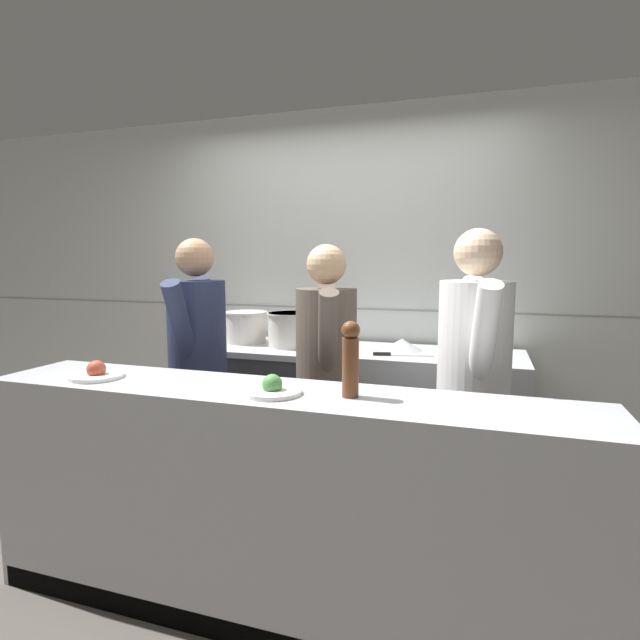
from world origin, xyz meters
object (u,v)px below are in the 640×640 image
(chef_head_cook, at_px, (198,365))
(chef_sous, at_px, (326,377))
(oven_range, at_px, (269,406))
(plated_dish_main, at_px, (97,374))
(chef_line, at_px, (473,386))
(plated_dish_appetiser, at_px, (272,389))
(pepper_mill, at_px, (351,357))
(mixing_bowl_steel, at_px, (402,344))
(chefs_knife, at_px, (398,355))
(sauce_pot, at_px, (291,329))
(stock_pot, at_px, (246,326))

(chef_head_cook, bearing_deg, chef_sous, -5.94)
(oven_range, distance_m, plated_dish_main, 1.55)
(chef_line, bearing_deg, plated_dish_main, -169.18)
(plated_dish_appetiser, bearing_deg, chef_line, 40.22)
(pepper_mill, relative_size, chef_sous, 0.19)
(mixing_bowl_steel, bearing_deg, chef_sous, -110.89)
(mixing_bowl_steel, bearing_deg, plated_dish_main, -127.66)
(chefs_knife, relative_size, chef_sous, 0.23)
(sauce_pot, bearing_deg, oven_range, 172.13)
(oven_range, xyz_separation_m, plated_dish_main, (-0.20, -1.44, 0.54))
(stock_pot, height_order, pepper_mill, pepper_mill)
(chef_line, bearing_deg, chef_head_cook, 167.11)
(sauce_pot, relative_size, plated_dish_appetiser, 1.44)
(plated_dish_appetiser, distance_m, chef_sous, 0.74)
(stock_pot, xyz_separation_m, chef_sous, (0.85, -0.74, -0.15))
(plated_dish_main, height_order, pepper_mill, pepper_mill)
(mixing_bowl_steel, relative_size, plated_dish_main, 1.13)
(pepper_mill, distance_m, chef_line, 0.76)
(oven_range, height_order, plated_dish_appetiser, plated_dish_appetiser)
(stock_pot, xyz_separation_m, sauce_pot, (0.38, -0.06, 0.01))
(stock_pot, xyz_separation_m, chefs_knife, (1.14, -0.18, -0.11))
(chefs_knife, xyz_separation_m, pepper_mill, (0.02, -1.23, 0.22))
(sauce_pot, relative_size, chef_sous, 0.21)
(chef_line, bearing_deg, stock_pot, 141.86)
(mixing_bowl_steel, distance_m, plated_dish_main, 1.88)
(oven_range, xyz_separation_m, pepper_mill, (0.96, -1.38, 0.68))
(pepper_mill, bearing_deg, chef_line, 52.36)
(oven_range, xyz_separation_m, chefs_knife, (0.95, -0.15, 0.47))
(sauce_pot, relative_size, pepper_mill, 1.13)
(chefs_knife, xyz_separation_m, plated_dish_main, (-1.15, -1.29, 0.08))
(stock_pot, bearing_deg, oven_range, -9.57)
(stock_pot, xyz_separation_m, mixing_bowl_steel, (1.14, 0.02, -0.08))
(chef_head_cook, bearing_deg, plated_dish_appetiser, -50.36)
(pepper_mill, bearing_deg, stock_pot, 129.30)
(chef_sous, bearing_deg, chefs_knife, 42.64)
(pepper_mill, bearing_deg, mixing_bowl_steel, 90.82)
(pepper_mill, distance_m, chef_sous, 0.78)
(mixing_bowl_steel, xyz_separation_m, chef_line, (0.47, -0.85, -0.03))
(sauce_pot, xyz_separation_m, chefs_knife, (0.76, -0.13, -0.11))
(oven_range, bearing_deg, plated_dish_appetiser, -65.35)
(stock_pot, bearing_deg, chefs_knife, -9.14)
(oven_range, relative_size, chefs_knife, 2.45)
(plated_dish_main, relative_size, chef_head_cook, 0.14)
(plated_dish_main, bearing_deg, stock_pot, 89.65)
(chef_head_cook, height_order, chef_sous, chef_head_cook)
(plated_dish_main, height_order, chef_head_cook, chef_head_cook)
(mixing_bowl_steel, distance_m, chef_line, 0.97)
(chef_head_cook, distance_m, chef_line, 1.53)
(oven_range, relative_size, stock_pot, 2.94)
(mixing_bowl_steel, height_order, chefs_knife, mixing_bowl_steel)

